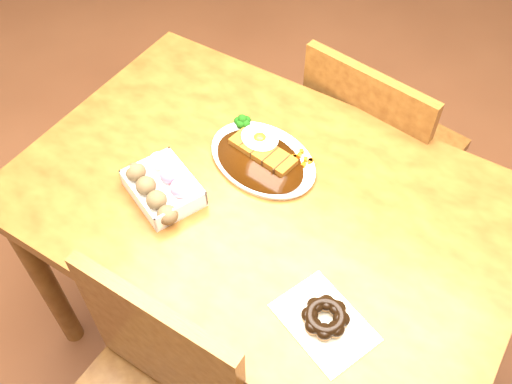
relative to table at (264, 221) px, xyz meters
The scene contains 6 objects.
ground 0.65m from the table, ahead, with size 6.00×6.00×0.00m, color brown.
table is the anchor object (origin of this frame).
chair_far 0.57m from the table, 81.11° to the left, with size 0.47×0.47×0.87m.
katsu_curry_plate 0.17m from the table, 125.12° to the left, with size 0.33×0.27×0.06m.
donut_box 0.27m from the table, 150.13° to the right, with size 0.22×0.19×0.05m.
pon_de_ring 0.37m from the table, 37.83° to the right, with size 0.23×0.20×0.04m.
Camera 1 is at (0.43, -0.72, 1.81)m, focal length 40.00 mm.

